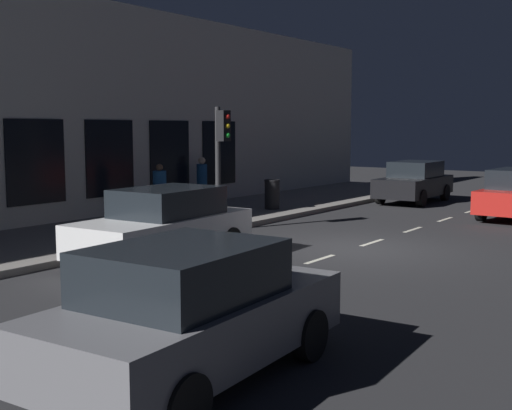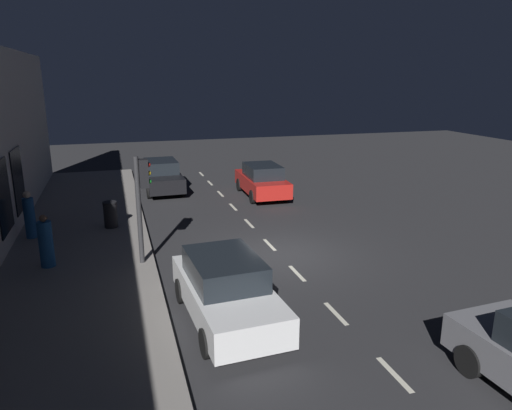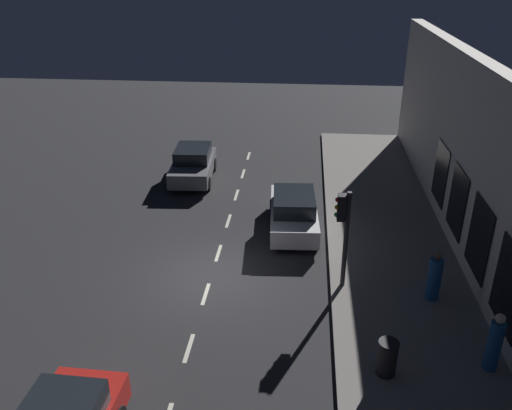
% 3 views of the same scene
% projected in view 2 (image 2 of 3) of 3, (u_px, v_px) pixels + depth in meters
% --- Properties ---
extents(ground_plane, '(60.00, 60.00, 0.00)m').
position_uv_depth(ground_plane, '(279.00, 255.00, 15.65)').
color(ground_plane, '#28282B').
extents(sidewalk, '(4.50, 32.00, 0.15)m').
position_uv_depth(sidewalk, '(78.00, 275.00, 13.89)').
color(sidewalk, gray).
rests_on(sidewalk, ground).
extents(lane_centre_line, '(0.12, 27.20, 0.01)m').
position_uv_depth(lane_centre_line, '(270.00, 245.00, 16.58)').
color(lane_centre_line, beige).
rests_on(lane_centre_line, ground).
extents(traffic_light, '(0.49, 0.32, 3.29)m').
position_uv_depth(traffic_light, '(142.00, 191.00, 14.08)').
color(traffic_light, '#2D2D30').
rests_on(traffic_light, sidewalk).
extents(parked_car_0, '(2.07, 4.39, 1.58)m').
position_uv_depth(parked_car_0, '(226.00, 289.00, 11.29)').
color(parked_car_0, silver).
rests_on(parked_car_0, ground).
extents(parked_car_1, '(1.91, 4.30, 1.58)m').
position_uv_depth(parked_car_1, '(262.00, 180.00, 23.14)').
color(parked_car_1, red).
rests_on(parked_car_1, ground).
extents(parked_car_2, '(1.90, 4.27, 1.58)m').
position_uv_depth(parked_car_2, '(162.00, 176.00, 24.15)').
color(parked_car_2, black).
rests_on(parked_car_2, ground).
extents(pedestrian_0, '(0.42, 0.42, 1.70)m').
position_uv_depth(pedestrian_0, '(30.00, 216.00, 16.68)').
color(pedestrian_0, '#1E5189').
rests_on(pedestrian_0, sidewalk).
extents(pedestrian_1, '(0.42, 0.42, 1.61)m').
position_uv_depth(pedestrian_1, '(46.00, 243.00, 14.14)').
color(pedestrian_1, '#1E5189').
rests_on(pedestrian_1, sidewalk).
extents(trash_bin, '(0.53, 0.53, 0.99)m').
position_uv_depth(trash_bin, '(110.00, 214.00, 17.92)').
color(trash_bin, black).
rests_on(trash_bin, sidewalk).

